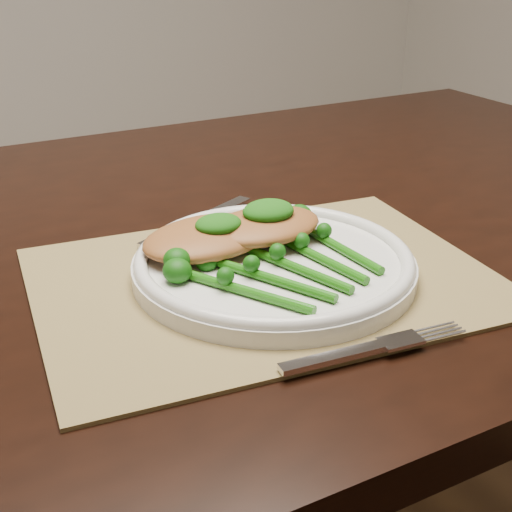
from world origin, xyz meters
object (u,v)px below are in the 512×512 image
dining_table (208,466)px  chicken_fillet_left (208,237)px  dinner_plate (274,263)px  placemat (264,280)px  broccolini_bundle (294,267)px

dining_table → chicken_fillet_left: bearing=-109.8°
dinner_plate → dining_table: bearing=91.1°
chicken_fillet_left → placemat: bearing=-65.0°
placemat → broccolini_bundle: broccolini_bundle is taller
dinner_plate → chicken_fillet_left: chicken_fillet_left is taller
broccolini_bundle → chicken_fillet_left: bearing=102.9°
dining_table → broccolini_bundle: size_ratio=7.44×
placemat → dinner_plate: size_ratio=1.57×
dining_table → placemat: size_ratio=3.62×
dining_table → broccolini_bundle: bearing=-87.4°
placemat → dinner_plate: dinner_plate is taller
dining_table → broccolini_bundle: broccolini_bundle is taller
dining_table → dinner_plate: dinner_plate is taller
dining_table → placemat: bearing=-92.1°
placemat → chicken_fillet_left: chicken_fillet_left is taller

